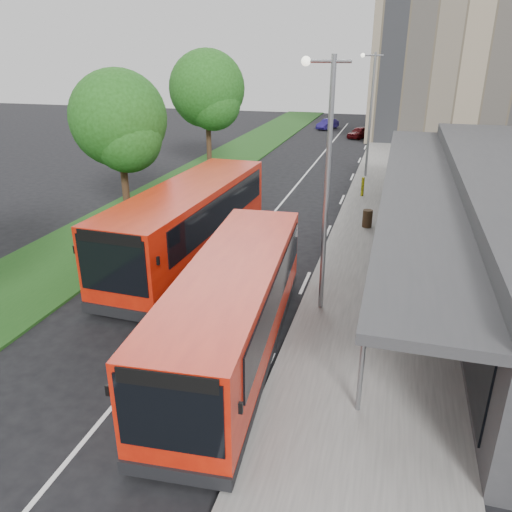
# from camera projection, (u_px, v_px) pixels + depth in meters

# --- Properties ---
(ground) EXTENTS (120.00, 120.00, 0.00)m
(ground) POSITION_uv_depth(u_px,v_px,m) (183.00, 322.00, 16.35)
(ground) COLOR black
(ground) RESTS_ON ground
(pavement) EXTENTS (5.00, 80.00, 0.15)m
(pavement) POSITION_uv_depth(u_px,v_px,m) (391.00, 185.00, 32.60)
(pavement) COLOR slate
(pavement) RESTS_ON ground
(grass_verge) EXTENTS (5.00, 80.00, 0.10)m
(grass_verge) POSITION_uv_depth(u_px,v_px,m) (205.00, 173.00, 35.88)
(grass_verge) COLOR #1A4516
(grass_verge) RESTS_ON ground
(lane_centre_line) EXTENTS (0.12, 70.00, 0.01)m
(lane_centre_line) POSITION_uv_depth(u_px,v_px,m) (284.00, 200.00, 29.69)
(lane_centre_line) COLOR silver
(lane_centre_line) RESTS_ON ground
(kerb_dashes) EXTENTS (0.12, 56.00, 0.01)m
(kerb_dashes) POSITION_uv_depth(u_px,v_px,m) (348.00, 187.00, 32.42)
(kerb_dashes) COLOR silver
(kerb_dashes) RESTS_ON ground
(office_block) EXTENTS (22.00, 12.00, 18.00)m
(office_block) POSITION_uv_depth(u_px,v_px,m) (496.00, 42.00, 46.76)
(office_block) COLOR tan
(office_block) RESTS_ON ground
(station_building) EXTENTS (7.70, 26.00, 4.00)m
(station_building) POSITION_uv_depth(u_px,v_px,m) (511.00, 218.00, 19.96)
(station_building) COLOR #323335
(station_building) RESTS_ON ground
(tree_mid) EXTENTS (4.69, 4.69, 7.54)m
(tree_mid) POSITION_uv_depth(u_px,v_px,m) (119.00, 125.00, 24.31)
(tree_mid) COLOR #372416
(tree_mid) RESTS_ON ground
(tree_far) EXTENTS (5.25, 5.25, 8.44)m
(tree_far) POSITION_uv_depth(u_px,v_px,m) (207.00, 94.00, 34.76)
(tree_far) COLOR #372416
(tree_far) RESTS_ON ground
(lamp_post_near) EXTENTS (1.44, 0.28, 8.00)m
(lamp_post_near) POSITION_uv_depth(u_px,v_px,m) (325.00, 174.00, 15.30)
(lamp_post_near) COLOR gray
(lamp_post_near) RESTS_ON pavement
(lamp_post_far) EXTENTS (1.44, 0.28, 8.00)m
(lamp_post_far) POSITION_uv_depth(u_px,v_px,m) (370.00, 108.00, 33.09)
(lamp_post_far) COLOR gray
(lamp_post_far) RESTS_ON pavement
(bus_main) EXTENTS (3.31, 10.25, 2.85)m
(bus_main) POSITION_uv_depth(u_px,v_px,m) (233.00, 309.00, 14.08)
(bus_main) COLOR red
(bus_main) RESTS_ON ground
(bus_second) EXTENTS (3.31, 11.38, 3.19)m
(bus_second) POSITION_uv_depth(u_px,v_px,m) (190.00, 224.00, 20.50)
(bus_second) COLOR red
(bus_second) RESTS_ON ground
(litter_bin) EXTENTS (0.56, 0.56, 0.86)m
(litter_bin) POSITION_uv_depth(u_px,v_px,m) (367.00, 218.00, 24.54)
(litter_bin) COLOR #322314
(litter_bin) RESTS_ON pavement
(bollard) EXTENTS (0.24, 0.24, 1.13)m
(bollard) POSITION_uv_depth(u_px,v_px,m) (363.00, 187.00, 29.75)
(bollard) COLOR yellow
(bollard) RESTS_ON pavement
(car_near) EXTENTS (2.51, 3.54, 1.12)m
(car_near) POSITION_uv_depth(u_px,v_px,m) (359.00, 132.00, 50.52)
(car_near) COLOR #4E0B0E
(car_near) RESTS_ON ground
(car_far) EXTENTS (2.28, 3.57, 1.11)m
(car_far) POSITION_uv_depth(u_px,v_px,m) (328.00, 124.00, 56.27)
(car_far) COLOR navy
(car_far) RESTS_ON ground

